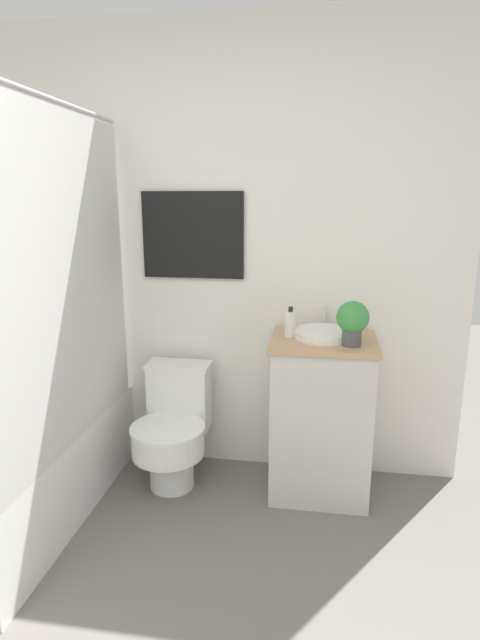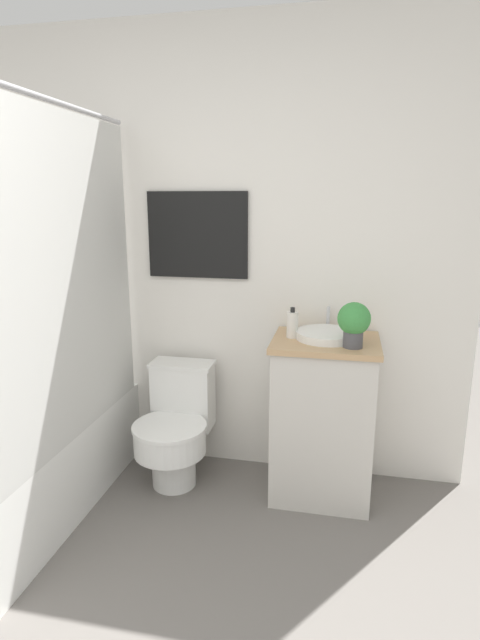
{
  "view_description": "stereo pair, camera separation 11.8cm",
  "coord_description": "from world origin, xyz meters",
  "px_view_note": "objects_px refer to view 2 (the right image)",
  "views": [
    {
      "loc": [
        0.73,
        -0.56,
        1.57
      ],
      "look_at": [
        0.36,
        1.74,
        1.0
      ],
      "focal_mm": 28.0,
      "sensor_mm": 36.0,
      "label": 1
    },
    {
      "loc": [
        0.84,
        -0.53,
        1.57
      ],
      "look_at": [
        0.36,
        1.74,
        1.0
      ],
      "focal_mm": 28.0,
      "sensor_mm": 36.0,
      "label": 2
    }
  ],
  "objects_px": {
    "toilet": "(176,427)",
    "potted_plant": "(354,322)",
    "soap_bottle": "(292,324)",
    "sink": "(326,335)"
  },
  "relations": [
    {
      "from": "sink",
      "to": "potted_plant",
      "type": "height_order",
      "value": "potted_plant"
    },
    {
      "from": "toilet",
      "to": "soap_bottle",
      "type": "distance_m",
      "value": 0.89
    },
    {
      "from": "sink",
      "to": "soap_bottle",
      "type": "height_order",
      "value": "soap_bottle"
    },
    {
      "from": "sink",
      "to": "potted_plant",
      "type": "distance_m",
      "value": 0.21
    },
    {
      "from": "sink",
      "to": "potted_plant",
      "type": "xyz_separation_m",
      "value": [
        0.13,
        -0.13,
        0.11
      ]
    },
    {
      "from": "toilet",
      "to": "soap_bottle",
      "type": "bearing_deg",
      "value": 4.14
    },
    {
      "from": "toilet",
      "to": "potted_plant",
      "type": "distance_m",
      "value": 1.16
    },
    {
      "from": "soap_bottle",
      "to": "potted_plant",
      "type": "relative_size",
      "value": 0.72
    },
    {
      "from": "sink",
      "to": "potted_plant",
      "type": "bearing_deg",
      "value": -44.04
    },
    {
      "from": "toilet",
      "to": "sink",
      "type": "height_order",
      "value": "sink"
    }
  ]
}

